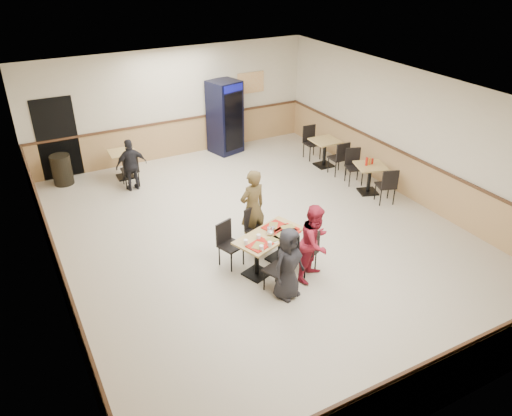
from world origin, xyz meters
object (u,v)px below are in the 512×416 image
diner_woman_right (315,242)px  trash_bin (62,170)px  lone_diner (131,165)px  main_table (269,246)px  pepsi_cooler (225,117)px  side_table_near (370,174)px  back_table (124,160)px  diner_man_opposite (253,208)px  side_table_far (325,149)px  diner_woman_left (288,264)px

diner_woman_right → trash_bin: size_ratio=1.91×
diner_woman_right → lone_diner: bearing=81.5°
lone_diner → diner_woman_right: bearing=107.7°
main_table → diner_woman_right: (0.58, -0.65, 0.26)m
pepsi_cooler → trash_bin: bearing=165.7°
main_table → diner_woman_right: bearing=-67.6°
diner_woman_right → side_table_near: bearing=6.9°
back_table → pepsi_cooler: 3.16m
diner_man_opposite → pepsi_cooler: pepsi_cooler is taller
side_table_near → side_table_far: size_ratio=1.15×
diner_woman_left → trash_bin: 7.05m
diner_woman_right → pepsi_cooler: size_ratio=0.71×
trash_bin → side_table_far: bearing=-18.7°
side_table_near → lone_diner: bearing=150.0°
diner_woman_left → diner_woman_right: (0.71, 0.25, 0.07)m
trash_bin → side_table_near: bearing=-32.0°
diner_man_opposite → diner_woman_right: bearing=96.7°
lone_diner → pepsi_cooler: (3.08, 1.20, 0.38)m
diner_woman_left → main_table: bearing=64.4°
main_table → diner_woman_left: (-0.14, -0.90, 0.19)m
diner_woman_right → trash_bin: 7.12m
diner_woman_right → diner_man_opposite: size_ratio=0.91×
pepsi_cooler → main_table: bearing=-122.3°
diner_woman_right → trash_bin: (-3.35, 6.28, -0.35)m
main_table → pepsi_cooler: size_ratio=0.71×
pepsi_cooler → back_table: bearing=172.4°
diner_woman_right → back_table: diner_woman_right is taller
side_table_far → trash_bin: size_ratio=0.97×
lone_diner → pepsi_cooler: 3.33m
diner_man_opposite → lone_diner: (-1.44, 3.57, -0.15)m
lone_diner → side_table_far: lone_diner is taller
main_table → diner_woman_right: 0.91m
side_table_near → pepsi_cooler: (-1.92, 4.09, 0.55)m
main_table → diner_man_opposite: size_ratio=0.91×
back_table → pepsi_cooler: pepsi_cooler is taller
main_table → pepsi_cooler: pepsi_cooler is taller
side_table_near → main_table: bearing=-156.8°
side_table_near → trash_bin: size_ratio=1.11×
diner_woman_left → side_table_far: bearing=31.6°
pepsi_cooler → diner_woman_left: bearing=-121.2°
main_table → back_table: 5.43m
diner_man_opposite → back_table: diner_man_opposite is taller
diner_woman_left → trash_bin: size_ratio=1.73×
back_table → lone_diner: bearing=-90.0°
side_table_far → back_table: side_table_far is taller
main_table → side_table_far: 5.04m
diner_woman_right → side_table_far: (3.11, 4.09, -0.24)m
side_table_near → trash_bin: trash_bin is taller
diner_woman_left → side_table_far: diner_woman_left is taller
lone_diner → pepsi_cooler: size_ratio=0.63×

